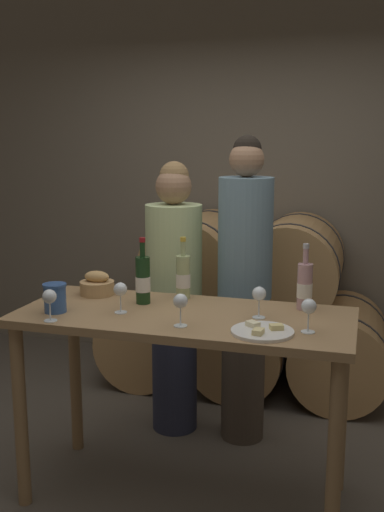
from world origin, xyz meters
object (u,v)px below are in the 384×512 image
Objects in this scene: blue_crock at (55,297)px; bread_basket at (97,285)px; person_right at (245,287)px; wine_glass_far_left at (49,298)px; wine_glass_left at (120,291)px; tasting_table at (184,342)px; person_left at (174,296)px; cheese_plate at (262,331)px; wine_bottle_red at (143,280)px; wine_bottle_white at (183,277)px; wine_glass_center at (180,302)px; wine_glass_far_right at (309,308)px; wine_glass_right at (259,295)px; wine_bottle_rose at (305,286)px.

bread_basket is (0.05, 0.35, -0.02)m from blue_crock.
wine_glass_far_left is (-0.69, -0.97, 0.14)m from person_right.
wine_glass_left is (0.25, 0.21, 0.00)m from wine_glass_far_left.
tasting_table is 0.74m from person_left.
person_left reaches higher than cheese_plate.
wine_bottle_red is 1.04× the size of wine_bottle_white.
person_right is 0.90m from wine_glass_center.
wine_glass_right is at bearing 147.86° from wine_glass_far_right.
wine_glass_right is at bearing -46.53° from person_left.
cheese_plate is 1.82× the size of wine_glass_right.
wine_glass_left is at bearing -120.07° from person_right.
person_left reaches higher than blue_crock.
person_left is 0.95m from wine_bottle_rose.
person_left is 1.20m from wine_glass_far_right.
wine_glass_right is at bearing -8.02° from wine_bottle_red.
bread_basket is (-0.69, -0.48, 0.08)m from person_right.
tasting_table is at bearing -24.37° from wine_bottle_red.
wine_glass_far_left is at bearing -69.89° from blue_crock.
wine_bottle_red is 1.85× the size of bread_basket.
blue_crock is 0.31m from wine_glass_left.
wine_bottle_red reaches higher than wine_glass_right.
wine_glass_far_right is (1.13, -0.33, 0.06)m from bread_basket.
wine_glass_far_left is (0.05, -0.14, 0.03)m from blue_crock.
tasting_table is 11.52× the size of blue_crock.
wine_glass_right is (0.89, -0.18, 0.06)m from bread_basket.
person_left is 0.96m from wine_glass_center.
person_left reaches higher than wine_bottle_red.
wine_bottle_white reaches higher than bread_basket.
wine_glass_center is (0.04, -0.19, 0.25)m from tasting_table.
cheese_plate is at bearing -24.60° from wine_bottle_red.
wine_glass_far_left reaches higher than blue_crock.
person_right is 12.09× the size of wine_glass_far_left.
blue_crock is (-0.59, -0.15, 0.22)m from tasting_table.
wine_glass_far_left reaches higher than tasting_table.
person_right is at bearing 48.36° from blue_crock.
wine_bottle_red is at bearing -124.82° from person_right.
wine_bottle_red is 2.26× the size of wine_glass_right.
person_right is 12.09× the size of wine_glass_left.
wine_glass_left is (0.30, 0.07, 0.03)m from blue_crock.
tasting_table is 0.65m from wine_glass_far_right.
blue_crock is at bearing -161.17° from wine_bottle_rose.
wine_bottle_rose is at bearing 41.13° from wine_glass_center.
wine_bottle_rose is (0.38, -0.45, 0.14)m from person_right.
person_left reaches higher than wine_bottle_rose.
wine_glass_right is (0.44, -0.24, -0.01)m from wine_bottle_white.
wine_glass_left and wine_glass_far_right have the same top height.
wine_bottle_rose is at bearing -49.72° from person_right.
bread_basket is 0.71m from wine_glass_center.
tasting_table is at bearing -20.54° from bread_basket.
wine_bottle_rose reaches higher than wine_glass_far_right.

